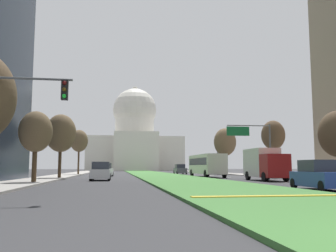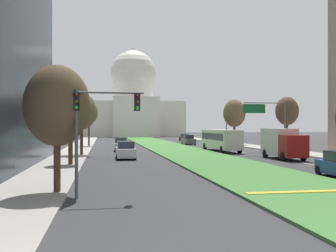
{
  "view_description": "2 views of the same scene",
  "coord_description": "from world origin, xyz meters",
  "views": [
    {
      "loc": [
        -6.57,
        -4.77,
        1.38
      ],
      "look_at": [
        -0.27,
        39.21,
        6.37
      ],
      "focal_mm": 38.78,
      "sensor_mm": 36.0,
      "label": 1
    },
    {
      "loc": [
        -10.39,
        -7.97,
        3.43
      ],
      "look_at": [
        0.65,
        57.7,
        3.48
      ],
      "focal_mm": 41.22,
      "sensor_mm": 36.0,
      "label": 2
    }
  ],
  "objects": [
    {
      "name": "sedan_very_far",
      "position": [
        8.16,
        79.24,
        0.79
      ],
      "size": [
        1.89,
        4.55,
        1.69
      ],
      "color": "black",
      "rests_on": "ground_plane"
    },
    {
      "name": "sedan_far_horizon",
      "position": [
        5.36,
        62.52,
        0.85
      ],
      "size": [
        1.94,
        4.64,
        1.84
      ],
      "color": "#4C5156",
      "rests_on": "ground_plane"
    },
    {
      "name": "traffic_light_near_left",
      "position": [
        -10.8,
        10.74,
        3.8
      ],
      "size": [
        3.34,
        0.35,
        5.2
      ],
      "color": "#515456",
      "rests_on": "ground_plane"
    },
    {
      "name": "sedan_midblock",
      "position": [
        -8.07,
        32.76,
        0.86
      ],
      "size": [
        1.98,
        4.57,
        1.86
      ],
      "color": "silver",
      "rests_on": "ground_plane"
    },
    {
      "name": "sidewalk_left",
      "position": [
        -14.14,
        50.97,
        0.07
      ],
      "size": [
        4.0,
        114.68,
        0.15
      ],
      "primitive_type": "cube",
      "color": "#9E9991",
      "rests_on": "ground_plane"
    },
    {
      "name": "ground_plane",
      "position": [
        0.0,
        63.71,
        0.0
      ],
      "size": [
        280.33,
        280.33,
        0.0
      ],
      "primitive_type": "plane",
      "color": "#333335"
    },
    {
      "name": "street_tree_left_distant",
      "position": [
        -12.76,
        57.47,
        5.65
      ],
      "size": [
        2.96,
        2.96,
        7.54
      ],
      "color": "#4C3823",
      "rests_on": "ground_plane"
    },
    {
      "name": "box_truck_delivery",
      "position": [
        8.16,
        29.85,
        1.68
      ],
      "size": [
        2.4,
        6.4,
        3.2
      ],
      "color": "maroon",
      "rests_on": "ground_plane"
    },
    {
      "name": "traffic_light_far_right",
      "position": [
        11.64,
        59.1,
        3.31
      ],
      "size": [
        0.28,
        0.35,
        5.2
      ],
      "color": "#515456",
      "rests_on": "ground_plane"
    },
    {
      "name": "sidewalk_right",
      "position": [
        14.14,
        50.97,
        0.07
      ],
      "size": [
        4.0,
        114.68,
        0.15
      ],
      "primitive_type": "cube",
      "color": "#9E9991",
      "rests_on": "ground_plane"
    },
    {
      "name": "capitol_building",
      "position": [
        0.0,
        126.77,
        11.39
      ],
      "size": [
        33.48,
        24.82,
        30.69
      ],
      "color": "silver",
      "rests_on": "ground_plane"
    },
    {
      "name": "lane_dashes_right",
      "position": [
        8.03,
        37.35,
        0.0
      ],
      "size": [
        0.16,
        51.77,
        0.01
      ],
      "color": "silver",
      "rests_on": "ground_plane"
    },
    {
      "name": "street_tree_right_distant",
      "position": [
        12.81,
        58.18,
        5.75
      ],
      "size": [
        3.97,
        3.97,
        8.27
      ],
      "color": "#4C3823",
      "rests_on": "ground_plane"
    },
    {
      "name": "median_curb_nose",
      "position": [
        0.0,
        9.87,
        0.16
      ],
      "size": [
        7.04,
        0.5,
        0.04
      ],
      "primitive_type": "cube",
      "color": "gold",
      "rests_on": "grass_median"
    },
    {
      "name": "city_bus",
      "position": [
        5.39,
        42.62,
        1.77
      ],
      "size": [
        2.62,
        11.0,
        2.95
      ],
      "color": "beige",
      "rests_on": "ground_plane"
    },
    {
      "name": "overhead_guide_sign",
      "position": [
        9.79,
        36.73,
        4.65
      ],
      "size": [
        5.51,
        0.2,
        6.5
      ],
      "color": "#515456",
      "rests_on": "ground_plane"
    },
    {
      "name": "street_tree_right_far",
      "position": [
        13.54,
        39.54,
        5.41
      ],
      "size": [
        3.02,
        3.02,
        7.34
      ],
      "color": "#4C3823",
      "rests_on": "ground_plane"
    },
    {
      "name": "grass_median",
      "position": [
        0.0,
        57.34,
        0.07
      ],
      "size": [
        7.82,
        114.68,
        0.14
      ],
      "primitive_type": "cube",
      "color": "#427A38",
      "rests_on": "ground_plane"
    },
    {
      "name": "street_tree_left_far",
      "position": [
        -12.89,
        37.95,
        5.17
      ],
      "size": [
        3.47,
        3.47,
        7.38
      ],
      "color": "#4C3823",
      "rests_on": "ground_plane"
    },
    {
      "name": "sedan_lead_stopped",
      "position": [
        5.4,
        15.3,
        0.83
      ],
      "size": [
        2.24,
        4.63,
        1.78
      ],
      "color": "navy",
      "rests_on": "ground_plane"
    },
    {
      "name": "sedan_distant",
      "position": [
        -7.94,
        46.11,
        0.86
      ],
      "size": [
        2.1,
        4.8,
        1.86
      ],
      "color": "silver",
      "rests_on": "ground_plane"
    },
    {
      "name": "street_tree_left_mid",
      "position": [
        -13.19,
        26.34,
        4.22
      ],
      "size": [
        2.72,
        2.72,
        5.97
      ],
      "color": "#4C3823",
      "rests_on": "ground_plane"
    }
  ]
}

